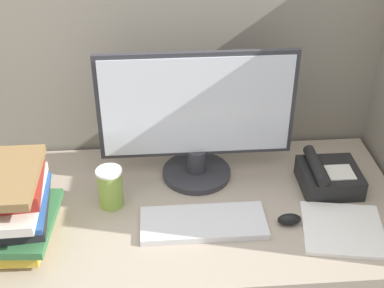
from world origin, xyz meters
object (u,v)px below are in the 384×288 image
object	(u,v)px
monitor	(197,120)
book_stack	(6,206)
coffee_cup	(110,187)
keyboard	(203,223)
desk_telephone	(328,177)
mouse	(289,219)

from	to	relation	value
monitor	book_stack	distance (m)	0.62
coffee_cup	monitor	bearing A→B (deg)	26.20
monitor	coffee_cup	xyz separation A→B (m)	(-0.27, -0.13, -0.15)
keyboard	coffee_cup	size ratio (longest dim) A/B	2.86
monitor	coffee_cup	bearing A→B (deg)	-153.80
coffee_cup	desk_telephone	world-z (taller)	coffee_cup
mouse	book_stack	size ratio (longest dim) A/B	0.23
keyboard	mouse	size ratio (longest dim) A/B	5.21
desk_telephone	monitor	bearing A→B (deg)	166.90
mouse	desk_telephone	world-z (taller)	desk_telephone
keyboard	coffee_cup	xyz separation A→B (m)	(-0.27, 0.12, 0.06)
book_stack	desk_telephone	size ratio (longest dim) A/B	1.68
book_stack	desk_telephone	xyz separation A→B (m)	(0.96, 0.17, -0.08)
monitor	desk_telephone	size ratio (longest dim) A/B	3.34
mouse	coffee_cup	xyz separation A→B (m)	(-0.53, 0.13, 0.05)
monitor	mouse	distance (m)	0.42
monitor	mouse	bearing A→B (deg)	-46.68
monitor	book_stack	size ratio (longest dim) A/B	1.98
mouse	desk_telephone	size ratio (longest dim) A/B	0.38
mouse	desk_telephone	distance (m)	0.24
monitor	keyboard	size ratio (longest dim) A/B	1.67
monitor	mouse	size ratio (longest dim) A/B	8.71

